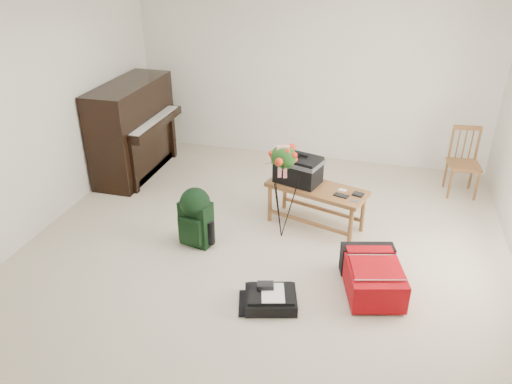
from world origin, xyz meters
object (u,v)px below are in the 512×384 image
(red_suitcase, at_px, (373,273))
(black_duffel, at_px, (271,298))
(bench, at_px, (303,177))
(flower_stand, at_px, (282,193))
(dining_chair, at_px, (464,163))
(green_backpack, at_px, (196,214))
(piano, at_px, (134,131))

(red_suitcase, height_order, black_duffel, red_suitcase)
(bench, bearing_deg, flower_stand, -99.06)
(dining_chair, relative_size, green_backpack, 1.31)
(red_suitcase, bearing_deg, piano, 136.81)
(bench, relative_size, flower_stand, 1.06)
(dining_chair, distance_m, flower_stand, 2.55)
(green_backpack, height_order, flower_stand, flower_stand)
(flower_stand, bearing_deg, black_duffel, -95.28)
(green_backpack, distance_m, flower_stand, 0.94)
(black_duffel, relative_size, flower_stand, 0.49)
(piano, relative_size, red_suitcase, 1.80)
(bench, xyz_separation_m, dining_chair, (1.82, 1.30, -0.18))
(dining_chair, xyz_separation_m, black_duffel, (-1.82, -2.76, -0.35))
(piano, xyz_separation_m, flower_stand, (2.31, -1.14, -0.06))
(red_suitcase, distance_m, black_duffel, 0.99)
(red_suitcase, bearing_deg, bench, 116.75)
(black_duffel, xyz_separation_m, green_backpack, (-1.00, 0.77, 0.29))
(bench, relative_size, green_backpack, 1.80)
(green_backpack, xyz_separation_m, flower_stand, (0.84, 0.38, 0.18))
(bench, height_order, red_suitcase, bench)
(red_suitcase, height_order, flower_stand, flower_stand)
(red_suitcase, height_order, green_backpack, green_backpack)
(piano, bearing_deg, black_duffel, -42.81)
(green_backpack, bearing_deg, dining_chair, 48.15)
(piano, bearing_deg, dining_chair, 6.44)
(piano, relative_size, bench, 1.28)
(dining_chair, bearing_deg, piano, -179.41)
(black_duffel, bearing_deg, flower_stand, 82.26)
(flower_stand, bearing_deg, bench, 50.93)
(dining_chair, distance_m, red_suitcase, 2.48)
(black_duffel, bearing_deg, piano, 121.70)
(piano, relative_size, black_duffel, 2.78)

